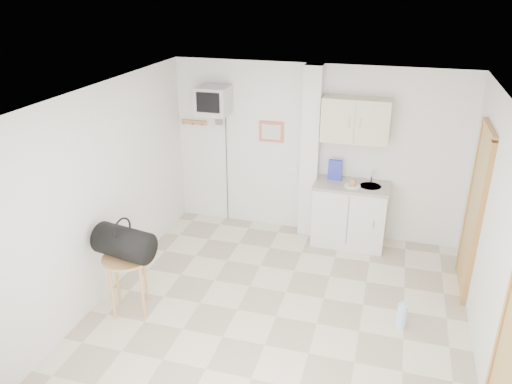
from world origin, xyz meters
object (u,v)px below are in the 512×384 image
(duffel_bag, at_px, (124,243))
(water_bottle, at_px, (402,316))
(crt_television, at_px, (214,102))
(round_table, at_px, (127,266))

(duffel_bag, height_order, water_bottle, duffel_bag)
(crt_television, bearing_deg, water_bottle, -32.99)
(round_table, xyz_separation_m, water_bottle, (3.01, 0.52, -0.43))
(round_table, height_order, duffel_bag, duffel_bag)
(round_table, bearing_deg, duffel_bag, -150.75)
(crt_television, relative_size, round_table, 3.08)
(round_table, distance_m, water_bottle, 3.09)
(crt_television, relative_size, water_bottle, 6.41)
(crt_television, height_order, round_table, crt_television)
(round_table, bearing_deg, water_bottle, 9.79)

